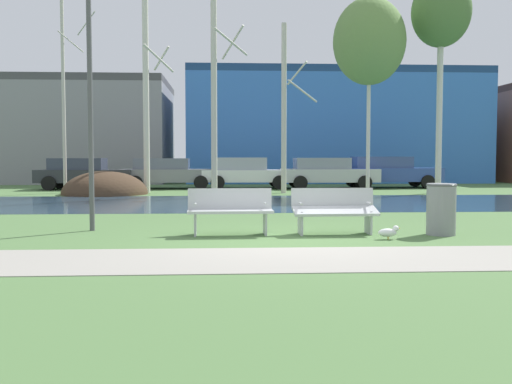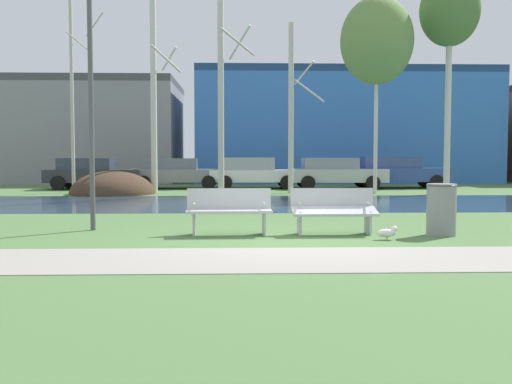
% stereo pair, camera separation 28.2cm
% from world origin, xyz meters
% --- Properties ---
extents(ground_plane, '(120.00, 120.00, 0.00)m').
position_xyz_m(ground_plane, '(0.00, 10.00, 0.00)').
color(ground_plane, '#4C703D').
extents(paved_path_strip, '(60.00, 2.05, 0.01)m').
position_xyz_m(paved_path_strip, '(0.00, -1.79, 0.01)').
color(paved_path_strip, gray).
rests_on(paved_path_strip, ground).
extents(river_band, '(80.00, 6.86, 0.01)m').
position_xyz_m(river_band, '(0.00, 8.54, 0.00)').
color(river_band, '#2D475B').
rests_on(river_band, ground).
extents(soil_mound, '(3.37, 3.36, 1.85)m').
position_xyz_m(soil_mound, '(-5.82, 13.23, 0.00)').
color(soil_mound, '#423021').
rests_on(soil_mound, ground).
extents(bench_left, '(1.61, 0.60, 0.87)m').
position_xyz_m(bench_left, '(-0.99, 0.91, 0.47)').
color(bench_left, '#B2B5B7').
rests_on(bench_left, ground).
extents(bench_right, '(1.61, 0.60, 0.87)m').
position_xyz_m(bench_right, '(0.99, 0.91, 0.47)').
color(bench_right, '#B2B5B7').
rests_on(bench_right, ground).
extents(trash_bin, '(0.56, 0.56, 0.97)m').
position_xyz_m(trash_bin, '(2.98, 0.67, 0.50)').
color(trash_bin, gray).
rests_on(trash_bin, ground).
extents(seagull, '(0.41, 0.15, 0.25)m').
position_xyz_m(seagull, '(1.82, 0.13, 0.13)').
color(seagull, white).
rests_on(seagull, ground).
extents(streetlamp, '(0.32, 0.32, 5.08)m').
position_xyz_m(streetlamp, '(-3.74, 1.68, 3.42)').
color(streetlamp, '#4C4C51').
rests_on(streetlamp, ground).
extents(birch_far_left, '(1.45, 2.24, 9.26)m').
position_xyz_m(birch_far_left, '(-7.57, 14.11, 4.71)').
color(birch_far_left, '#BCB7A8').
rests_on(birch_far_left, ground).
extents(birch_left, '(1.30, 2.14, 9.12)m').
position_xyz_m(birch_left, '(-4.26, 14.17, 4.60)').
color(birch_left, beige).
rests_on(birch_left, ground).
extents(birch_center_left, '(1.45, 2.47, 8.66)m').
position_xyz_m(birch_center_left, '(-1.44, 12.85, 4.41)').
color(birch_center_left, beige).
rests_on(birch_center_left, ground).
extents(birch_center, '(1.47, 2.28, 6.88)m').
position_xyz_m(birch_center, '(1.38, 13.59, 3.49)').
color(birch_center, beige).
rests_on(birch_center, ground).
extents(birch_center_right, '(2.87, 2.87, 7.78)m').
position_xyz_m(birch_center_right, '(4.68, 12.98, 6.05)').
color(birch_center_right, beige).
rests_on(birch_center_right, ground).
extents(birch_right, '(2.37, 2.37, 9.38)m').
position_xyz_m(birch_right, '(7.66, 13.23, 7.23)').
color(birch_right, beige).
rests_on(birch_right, ground).
extents(parked_van_nearest_dark, '(4.26, 1.94, 1.42)m').
position_xyz_m(parked_van_nearest_dark, '(-7.50, 16.79, 0.75)').
color(parked_van_nearest_dark, '#282B30').
rests_on(parked_van_nearest_dark, ground).
extents(parked_sedan_second_grey, '(4.44, 1.99, 1.42)m').
position_xyz_m(parked_sedan_second_grey, '(-3.71, 17.17, 0.75)').
color(parked_sedan_second_grey, slate).
rests_on(parked_sedan_second_grey, ground).
extents(parked_hatch_third_white, '(4.26, 2.11, 1.45)m').
position_xyz_m(parked_hatch_third_white, '(-0.09, 17.20, 0.77)').
color(parked_hatch_third_white, silver).
rests_on(parked_hatch_third_white, ground).
extents(parked_wagon_fourth_silver, '(4.46, 2.08, 1.44)m').
position_xyz_m(parked_wagon_fourth_silver, '(3.71, 16.80, 0.77)').
color(parked_wagon_fourth_silver, '#B2B5BC').
rests_on(parked_wagon_fourth_silver, ground).
extents(parked_suv_fifth_blue, '(4.79, 2.01, 1.50)m').
position_xyz_m(parked_suv_fifth_blue, '(6.71, 17.35, 0.79)').
color(parked_suv_fifth_blue, '#2D4793').
rests_on(parked_suv_fifth_blue, ground).
extents(building_grey_warehouse, '(12.63, 7.98, 5.94)m').
position_xyz_m(building_grey_warehouse, '(-10.70, 25.20, 2.97)').
color(building_grey_warehouse, gray).
rests_on(building_grey_warehouse, ground).
extents(building_blue_store, '(17.19, 7.69, 6.53)m').
position_xyz_m(building_blue_store, '(5.45, 25.30, 3.27)').
color(building_blue_store, '#3870C6').
rests_on(building_blue_store, ground).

